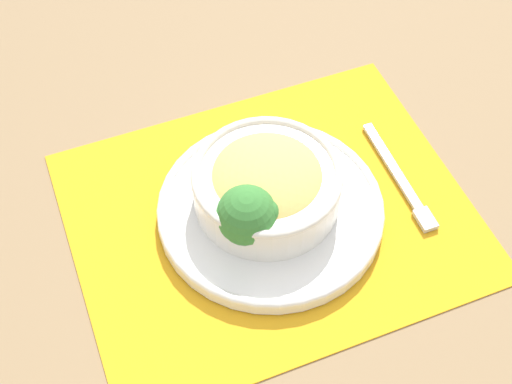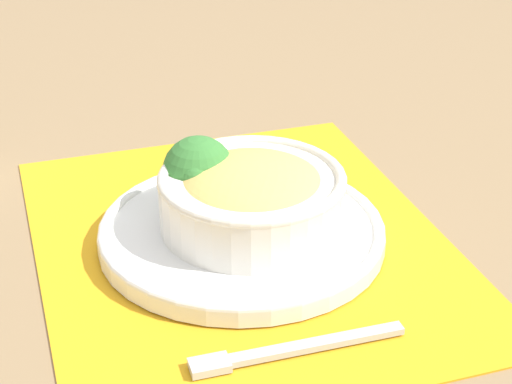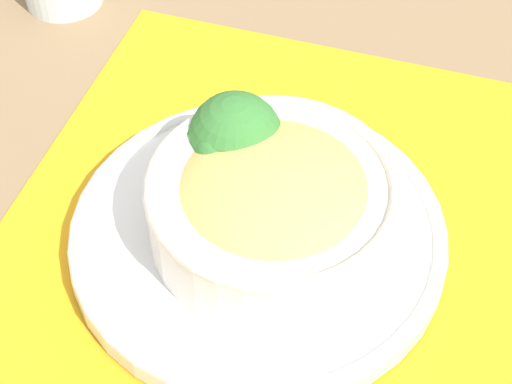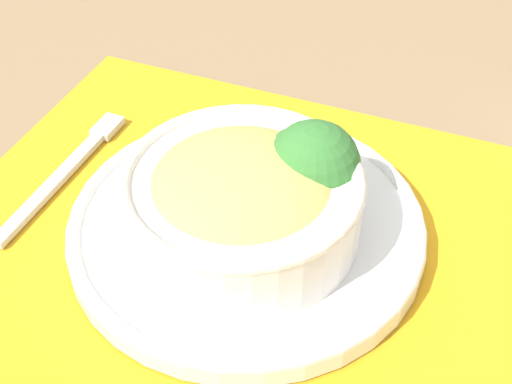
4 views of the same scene
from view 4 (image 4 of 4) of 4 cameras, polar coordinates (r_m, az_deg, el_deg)
name	(u,v)px [view 4 (image 4 of 4)]	position (r m, az deg, el deg)	size (l,w,h in m)	color
ground_plane	(247,238)	(0.58, -0.75, -3.73)	(4.00, 4.00, 0.00)	#8C704C
placemat	(247,237)	(0.57, -0.76, -3.59)	(0.52, 0.43, 0.00)	orange
plate	(246,225)	(0.56, -0.77, -2.65)	(0.28, 0.28, 0.02)	white
bowl	(243,199)	(0.53, -1.02, -0.54)	(0.18, 0.18, 0.07)	silver
broccoli_floret	(313,166)	(0.54, 4.58, 2.06)	(0.07, 0.07, 0.08)	#759E51
carrot_slice_near	(201,182)	(0.59, -4.44, 0.84)	(0.05, 0.05, 0.01)	orange
carrot_slice_middle	(188,191)	(0.58, -5.49, 0.08)	(0.05, 0.05, 0.01)	orange
fork	(74,162)	(0.66, -14.35, 2.34)	(0.03, 0.18, 0.01)	#B7B7BC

